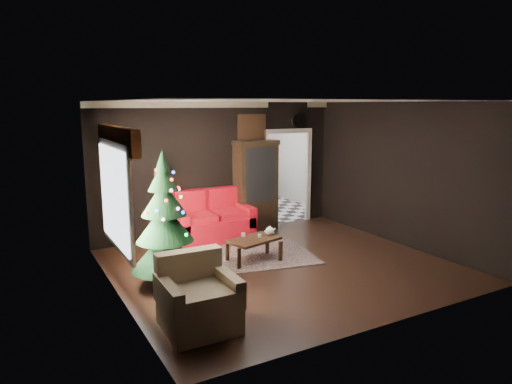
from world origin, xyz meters
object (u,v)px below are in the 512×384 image
coffee_table (254,250)px  kitchen_table (251,199)px  curio_cabinet (256,188)px  teapot (270,231)px  loveseat (212,216)px  armchair (199,294)px  wall_clock (297,121)px  floor_lamp (162,206)px  christmas_tree (165,220)px

coffee_table → kitchen_table: kitchen_table is taller
curio_cabinet → teapot: curio_cabinet is taller
loveseat → armchair: bearing=-116.1°
wall_clock → teapot: bearing=-134.1°
floor_lamp → wall_clock: 3.79m
christmas_tree → wall_clock: bearing=30.8°
loveseat → wall_clock: 3.04m
curio_cabinet → armchair: 4.71m
teapot → wall_clock: bearing=45.9°
armchair → teapot: 2.91m
loveseat → armchair: 3.89m
coffee_table → wall_clock: size_ratio=2.81×
floor_lamp → wall_clock: size_ratio=4.55×
loveseat → christmas_tree: bearing=-129.5°
wall_clock → loveseat: bearing=-170.3°
coffee_table → kitchen_table: size_ratio=1.20×
wall_clock → kitchen_table: (-0.55, 1.25, -2.00)m
wall_clock → floor_lamp: bearing=-171.9°
coffee_table → teapot: bearing=9.4°
curio_cabinet → floor_lamp: 2.25m
christmas_tree → armchair: bearing=-93.3°
armchair → wall_clock: bearing=45.1°
floor_lamp → coffee_table: bearing=-52.3°
coffee_table → christmas_tree: bearing=-168.4°
loveseat → armchair: size_ratio=1.84×
christmas_tree → armchair: (-0.09, -1.53, -0.59)m
teapot → wall_clock: (1.89, 1.95, 1.88)m
armchair → wall_clock: 5.94m
kitchen_table → loveseat: bearing=-137.5°
loveseat → christmas_tree: size_ratio=0.86×
wall_clock → coffee_table: bearing=-138.2°
floor_lamp → kitchen_table: (2.88, 1.74, -0.45)m
loveseat → kitchen_table: 2.45m
armchair → kitchen_table: 6.23m
christmas_tree → kitchen_table: size_ratio=2.63×
armchair → wall_clock: (4.06, 3.89, 1.92)m
christmas_tree → coffee_table: 1.94m
curio_cabinet → wall_clock: (1.20, 0.18, 1.43)m
curio_cabinet → kitchen_table: bearing=65.6°
loveseat → christmas_tree: christmas_tree is taller
floor_lamp → kitchen_table: 3.39m
floor_lamp → armchair: (-0.63, -3.40, -0.37)m
teapot → armchair: bearing=-138.2°
coffee_table → teapot: 0.46m
floor_lamp → christmas_tree: bearing=-106.1°
teapot → kitchen_table: (1.34, 3.20, -0.12)m
armchair → kitchen_table: armchair is taller
loveseat → armchair: loveseat is taller
loveseat → kitchen_table: (1.80, 1.65, -0.12)m
christmas_tree → teapot: 2.19m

